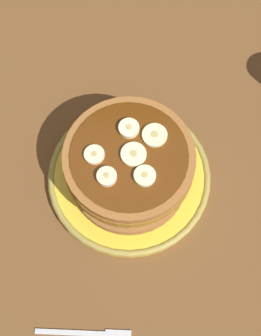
# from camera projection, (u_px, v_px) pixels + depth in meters

# --- Properties ---
(ground_plane) EXTENTS (1.40, 1.40, 0.03)m
(ground_plane) POSITION_uv_depth(u_px,v_px,m) (130.00, 182.00, 0.77)
(ground_plane) COLOR brown
(plate) EXTENTS (0.24, 0.24, 0.02)m
(plate) POSITION_uv_depth(u_px,v_px,m) (130.00, 177.00, 0.75)
(plate) COLOR yellow
(plate) RESTS_ON ground_plane
(pancake_stack) EXTENTS (0.18, 0.18, 0.08)m
(pancake_stack) POSITION_uv_depth(u_px,v_px,m) (131.00, 165.00, 0.71)
(pancake_stack) COLOR #965F32
(pancake_stack) RESTS_ON plate
(banana_slice_0) EXTENTS (0.03, 0.03, 0.01)m
(banana_slice_0) POSITION_uv_depth(u_px,v_px,m) (135.00, 152.00, 0.67)
(banana_slice_0) COLOR #EEF1B8
(banana_slice_0) RESTS_ON pancake_stack
(banana_slice_1) EXTENTS (0.03, 0.03, 0.01)m
(banana_slice_1) POSITION_uv_depth(u_px,v_px,m) (131.00, 128.00, 0.69)
(banana_slice_1) COLOR #F8E8BC
(banana_slice_1) RESTS_ON pancake_stack
(banana_slice_2) EXTENTS (0.03, 0.03, 0.01)m
(banana_slice_2) POSITION_uv_depth(u_px,v_px,m) (146.00, 176.00, 0.66)
(banana_slice_2) COLOR #F0F3BC
(banana_slice_2) RESTS_ON pancake_stack
(banana_slice_3) EXTENTS (0.03, 0.03, 0.01)m
(banana_slice_3) POSITION_uv_depth(u_px,v_px,m) (108.00, 177.00, 0.66)
(banana_slice_3) COLOR beige
(banana_slice_3) RESTS_ON pancake_stack
(banana_slice_4) EXTENTS (0.03, 0.03, 0.01)m
(banana_slice_4) POSITION_uv_depth(u_px,v_px,m) (96.00, 152.00, 0.67)
(banana_slice_4) COLOR beige
(banana_slice_4) RESTS_ON pancake_stack
(banana_slice_5) EXTENTS (0.03, 0.03, 0.01)m
(banana_slice_5) POSITION_uv_depth(u_px,v_px,m) (156.00, 135.00, 0.68)
(banana_slice_5) COLOR #ECF2B4
(banana_slice_5) RESTS_ON pancake_stack
(fork) EXTENTS (0.02, 0.13, 0.01)m
(fork) POSITION_uv_depth(u_px,v_px,m) (91.00, 333.00, 0.68)
(fork) COLOR silver
(fork) RESTS_ON ground_plane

